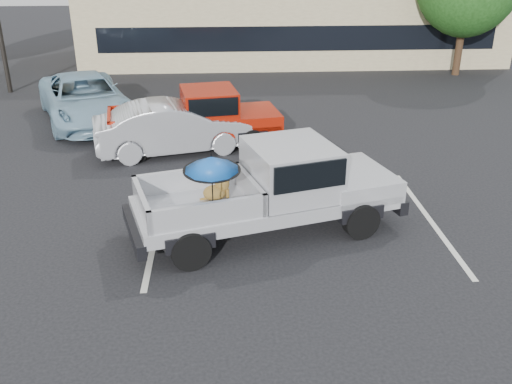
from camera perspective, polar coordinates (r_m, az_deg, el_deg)
ground at (r=10.80m, az=5.25°, el=-7.99°), size 90.00×90.00×0.00m
stripe_left at (r=12.51m, az=-9.85°, el=-3.44°), size 0.12×5.00×0.01m
stripe_right at (r=13.22m, az=16.95°, el=-2.61°), size 0.12×5.00×0.01m
silver_pickup at (r=11.82m, az=2.46°, el=0.84°), size 6.01×3.47×2.06m
red_pickup at (r=16.84m, az=-5.20°, el=7.61°), size 5.44×2.61×1.72m
silver_sedan at (r=16.54m, az=-8.21°, el=6.41°), size 4.73×2.60×1.48m
blue_suv at (r=20.05m, az=-16.72°, el=8.89°), size 4.33×6.05×1.53m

